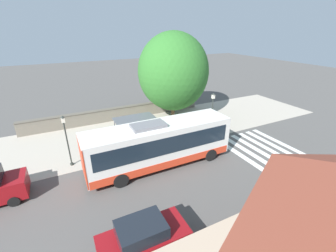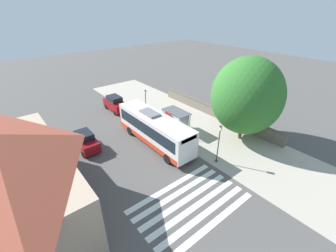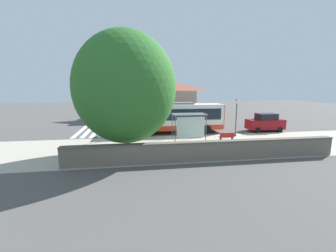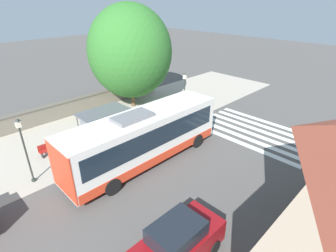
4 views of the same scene
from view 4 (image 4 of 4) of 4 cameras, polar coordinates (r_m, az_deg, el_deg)
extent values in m
plane|color=#514F4C|center=(18.65, -9.37, -5.41)|extent=(120.00, 120.00, 0.00)
cube|color=#ADA393|center=(22.08, -16.29, -0.87)|extent=(9.00, 44.00, 0.02)
cube|color=silver|center=(20.16, 15.31, -3.46)|extent=(9.00, 0.50, 0.01)
cube|color=silver|center=(20.91, 16.66, -2.52)|extent=(9.00, 0.50, 0.01)
cube|color=silver|center=(21.67, 17.92, -1.65)|extent=(9.00, 0.50, 0.01)
cube|color=silver|center=(22.45, 19.09, -0.84)|extent=(9.00, 0.50, 0.01)
cube|color=silver|center=(23.24, 20.18, -0.08)|extent=(9.00, 0.50, 0.01)
cube|color=silver|center=(24.04, 21.19, 0.63)|extent=(9.00, 0.50, 0.01)
cube|color=#6B6356|center=(25.20, -21.06, 3.52)|extent=(0.50, 20.00, 1.37)
cube|color=#5B5449|center=(24.95, -21.33, 5.05)|extent=(0.60, 20.00, 0.08)
cube|color=silver|center=(16.49, -5.19, -2.09)|extent=(2.58, 10.83, 2.87)
cube|color=black|center=(16.32, -5.25, -0.93)|extent=(2.62, 9.97, 1.26)
cube|color=red|center=(17.06, -5.04, -5.48)|extent=(2.62, 10.62, 0.57)
cube|color=red|center=(14.24, -22.24, -9.20)|extent=(2.62, 0.06, 2.75)
cube|color=black|center=(19.55, 6.88, 6.17)|extent=(1.94, 0.08, 0.40)
cube|color=slate|center=(15.36, -7.74, 1.98)|extent=(1.29, 2.38, 0.22)
cylinder|color=black|center=(20.19, 1.00, -0.80)|extent=(0.30, 1.00, 1.00)
cylinder|color=black|center=(18.78, 6.29, -3.18)|extent=(0.30, 1.00, 1.00)
cylinder|color=black|center=(16.56, -16.79, -8.70)|extent=(0.30, 1.00, 1.00)
cylinder|color=black|center=(14.82, -12.09, -12.74)|extent=(0.30, 1.00, 1.00)
cylinder|color=#515459|center=(17.91, -16.44, -2.92)|extent=(0.08, 0.08, 2.55)
cylinder|color=#515459|center=(19.34, -8.47, 0.17)|extent=(0.08, 0.08, 2.55)
cylinder|color=#515459|center=(19.20, -18.78, -1.23)|extent=(0.08, 0.08, 2.55)
cylinder|color=#515459|center=(20.53, -11.14, 1.55)|extent=(0.08, 0.08, 2.55)
cube|color=#515459|center=(18.65, -14.03, 3.07)|extent=(1.89, 3.42, 0.08)
cube|color=silver|center=(19.75, -14.84, 0.52)|extent=(0.03, 2.80, 2.04)
cylinder|color=#2D3347|center=(21.09, 1.68, 0.11)|extent=(0.12, 0.12, 0.79)
cylinder|color=#2D3347|center=(20.99, 2.00, -0.03)|extent=(0.12, 0.12, 0.79)
cube|color=maroon|center=(20.73, 1.87, 1.80)|extent=(0.34, 0.22, 0.64)
sphere|color=tan|center=(20.56, 1.88, 2.88)|extent=(0.22, 0.22, 0.22)
cube|color=maroon|center=(19.49, -24.21, -4.57)|extent=(0.40, 1.49, 0.06)
cube|color=maroon|center=(19.53, -24.53, -3.79)|extent=(0.04, 1.49, 0.40)
cube|color=black|center=(19.46, -25.69, -5.72)|extent=(0.32, 0.06, 0.45)
cube|color=black|center=(19.76, -22.53, -4.55)|extent=(0.32, 0.06, 0.45)
cylinder|color=#2D332D|center=(17.47, -27.18, -10.44)|extent=(0.24, 0.24, 0.16)
cylinder|color=#2D332D|center=(16.60, -28.36, -5.71)|extent=(0.10, 0.10, 3.54)
cube|color=silver|center=(15.77, -29.85, 0.34)|extent=(0.24, 0.24, 0.35)
pyramid|color=#2D332D|center=(15.68, -30.05, 1.15)|extent=(0.28, 0.28, 0.14)
cylinder|color=#2D332D|center=(23.19, 3.43, 1.75)|extent=(0.24, 0.24, 0.16)
cylinder|color=#2D332D|center=(22.53, 3.54, 5.78)|extent=(0.10, 0.10, 3.64)
cube|color=silver|center=(21.91, 3.69, 10.67)|extent=(0.24, 0.24, 0.35)
pyramid|color=#2D332D|center=(21.85, 3.71, 11.29)|extent=(0.28, 0.28, 0.14)
cylinder|color=brown|center=(25.73, -7.71, 7.66)|extent=(0.40, 0.40, 3.16)
ellipsoid|color=#2D6B28|center=(24.82, -8.23, 15.69)|extent=(7.57, 7.57, 8.33)
cube|color=maroon|center=(11.47, 2.19, -24.57)|extent=(1.78, 4.01, 1.04)
cube|color=black|center=(10.78, 1.88, -22.03)|extent=(1.51, 2.09, 0.65)
cylinder|color=black|center=(12.84, 3.51, -20.63)|extent=(0.22, 0.64, 0.64)
cylinder|color=black|center=(12.18, 9.96, -24.50)|extent=(0.22, 0.64, 0.64)
camera|label=1|loc=(3.72, 78.18, 5.01)|focal=24.00mm
camera|label=2|loc=(27.06, 54.01, 25.55)|focal=24.00mm
camera|label=3|loc=(39.63, -24.86, 17.56)|focal=24.00mm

